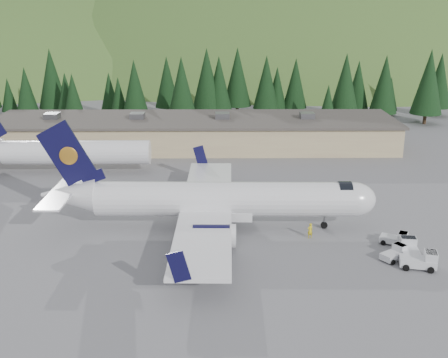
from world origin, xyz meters
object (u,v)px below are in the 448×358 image
airliner (215,200)px  baggage_tug_c (409,249)px  terminal_building (194,132)px  ramp_worker (310,231)px  baggage_tug_b (396,239)px  baggage_tug_d (421,261)px  baggage_tug_a (395,253)px  second_airliner (57,152)px

airliner → baggage_tug_c: size_ratio=10.57×
terminal_building → ramp_worker: terminal_building is taller
baggage_tug_b → baggage_tug_d: size_ratio=0.84×
ramp_worker → baggage_tug_b: bearing=146.7°
baggage_tug_a → airliner: bearing=120.8°
airliner → baggage_tug_c: airliner is taller
baggage_tug_c → baggage_tug_d: bearing=-165.1°
ramp_worker → baggage_tug_c: bearing=130.7°
baggage_tug_a → baggage_tug_c: (1.57, 0.50, 0.16)m
airliner → ramp_worker: size_ratio=21.86×
baggage_tug_b → baggage_tug_c: (0.40, -3.04, 0.15)m
baggage_tug_a → baggage_tug_b: bearing=37.0°
baggage_tug_c → airliner: bearing=75.3°
baggage_tug_a → ramp_worker: ramp_worker is taller
second_airliner → baggage_tug_a: second_airliner is taller
baggage_tug_a → baggage_tug_d: baggage_tug_d is taller
ramp_worker → terminal_building: bearing=-92.4°
baggage_tug_a → ramp_worker: (-7.77, 5.37, 0.21)m
ramp_worker → baggage_tug_a: bearing=123.6°
baggage_tug_c → baggage_tug_d: (0.36, -2.56, 0.00)m
baggage_tug_b → terminal_building: terminal_building is taller
baggage_tug_c → baggage_tug_d: 2.58m
airliner → terminal_building: 38.18m
baggage_tug_d → second_airliner: bearing=156.5°
baggage_tug_a → baggage_tug_c: baggage_tug_c is taller
terminal_building → baggage_tug_d: 54.06m
terminal_building → baggage_tug_c: bearing=-62.6°
baggage_tug_b → baggage_tug_c: bearing=-55.4°
terminal_building → ramp_worker: (14.37, -40.94, -1.76)m
airliner → ramp_worker: bearing=-14.7°
second_airliner → baggage_tug_b: size_ratio=8.85×
baggage_tug_a → baggage_tug_d: 2.82m
second_airliner → ramp_worker: bearing=-36.0°
baggage_tug_b → baggage_tug_d: baggage_tug_d is taller
ramp_worker → second_airliner: bearing=-57.8°
airliner → terminal_building: airliner is taller
terminal_building → baggage_tug_d: (24.07, -48.37, -1.81)m
airliner → baggage_tug_a: bearing=-23.4°
baggage_tug_a → baggage_tug_d: (1.93, -2.06, 0.16)m
baggage_tug_a → second_airliner: bearing=109.5°
second_airliner → airliner: bearing=-42.7°
baggage_tug_c → ramp_worker: bearing=69.3°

